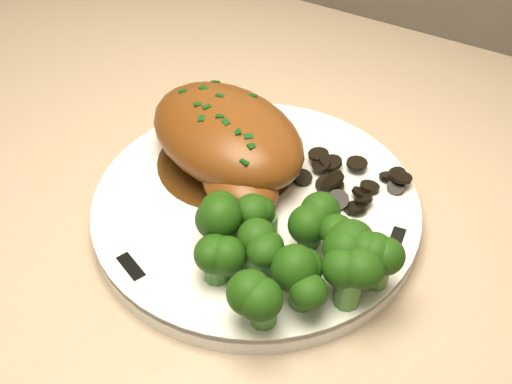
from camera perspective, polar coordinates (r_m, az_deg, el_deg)
The scene contains 9 objects.
counter at distance 1.03m, azimuth -12.81°, elevation -10.08°, with size 1.94×0.65×0.96m.
plate at distance 0.55m, azimuth 0.00°, elevation -1.45°, with size 0.28×0.28×0.02m, color white.
rim_accent_0 at distance 0.52m, azimuth 12.33°, elevation -4.25°, with size 0.03×0.01×0.00m, color black.
rim_accent_1 at distance 0.63m, azimuth -1.41°, elevation 6.88°, with size 0.03×0.01×0.00m, color black.
rim_accent_2 at distance 0.50m, azimuth -11.07°, elevation -6.55°, with size 0.03×0.01×0.00m, color black.
gravy_pool at distance 0.58m, azimuth -2.51°, elevation 2.73°, with size 0.13×0.13×0.00m, color #3D210B.
chicken_breast at distance 0.55m, azimuth -2.47°, elevation 4.60°, with size 0.18×0.15×0.06m.
mushroom_pile at distance 0.56m, azimuth 8.07°, elevation 0.76°, with size 0.08×0.06×0.02m.
broccoli_florets at distance 0.47m, azimuth 3.10°, elevation -5.43°, with size 0.14×0.11×0.04m.
Camera 1 is at (0.61, 1.27, 1.24)m, focal length 45.00 mm.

